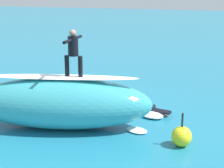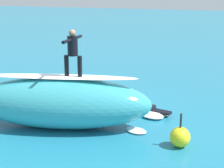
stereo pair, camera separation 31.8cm
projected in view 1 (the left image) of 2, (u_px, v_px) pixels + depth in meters
ground_plane at (87, 111)px, 15.03m from camera, size 120.00×120.00×0.00m
wave_crest at (61, 103)px, 13.10m from camera, size 6.81×3.45×1.84m
wave_foam_lip at (60, 77)px, 12.84m from camera, size 5.56×1.91×0.08m
surfboard_riding at (74, 78)px, 12.81m from camera, size 1.96×0.59×0.06m
surfer_riding at (73, 50)px, 12.55m from camera, size 0.65×1.56×1.65m
surfboard_paddling at (145, 111)px, 14.91m from camera, size 2.17×1.04×0.09m
surfer_paddling at (148, 107)px, 14.80m from camera, size 1.70×0.65×0.31m
buoy_marker at (182, 136)px, 11.73m from camera, size 0.66×0.66×1.12m
foam_patch_near at (151, 115)px, 14.34m from camera, size 1.19×1.01×0.17m
foam_patch_mid at (137, 130)px, 12.94m from camera, size 0.95×0.80×0.10m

